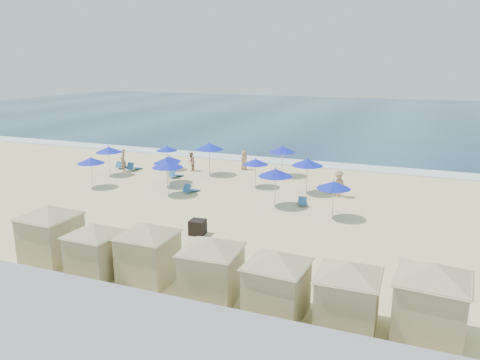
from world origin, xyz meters
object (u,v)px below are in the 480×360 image
at_px(umbrella_5, 169,159).
at_px(umbrella_7, 256,162).
at_px(cabana_1, 95,243).
at_px(cabana_5, 348,287).
at_px(umbrella_11, 334,185).
at_px(umbrella_9, 282,149).
at_px(beachgoer_3, 244,160).
at_px(umbrella_6, 167,164).
at_px(cabana_4, 277,275).
at_px(trash_bin, 198,227).
at_px(beachgoer_0, 123,160).
at_px(umbrella_0, 109,150).
at_px(cabana_0, 50,226).
at_px(beachgoer_1, 191,162).
at_px(umbrella_1, 91,160).
at_px(beachgoer_2, 338,184).
at_px(umbrella_3, 166,160).
at_px(umbrella_2, 167,148).
at_px(umbrella_10, 307,162).
at_px(cabana_3, 211,260).
at_px(cabana_2, 148,245).
at_px(umbrella_4, 209,147).
at_px(cabana_6, 432,292).
at_px(umbrella_8, 276,173).

bearing_deg(umbrella_5, umbrella_7, 10.47).
height_order(cabana_1, cabana_5, cabana_5).
bearing_deg(umbrella_5, umbrella_11, -15.87).
bearing_deg(umbrella_9, beachgoer_3, 166.33).
bearing_deg(umbrella_9, umbrella_6, -124.85).
bearing_deg(umbrella_9, cabana_4, -73.56).
relative_size(trash_bin, beachgoer_3, 0.49).
distance_m(umbrella_5, beachgoer_0, 5.76).
height_order(umbrella_0, umbrella_9, umbrella_9).
xyz_separation_m(cabana_0, beachgoer_1, (-2.56, 18.45, -0.90)).
relative_size(trash_bin, umbrella_1, 0.35).
height_order(cabana_0, cabana_4, cabana_0).
bearing_deg(beachgoer_2, cabana_4, -46.66).
xyz_separation_m(umbrella_3, umbrella_11, (12.66, -2.67, 0.08)).
distance_m(umbrella_2, umbrella_3, 5.48).
relative_size(trash_bin, beachgoer_1, 0.50).
bearing_deg(umbrella_10, cabana_1, -107.74).
distance_m(cabana_1, cabana_3, 5.39).
height_order(cabana_2, umbrella_3, cabana_2).
bearing_deg(umbrella_11, umbrella_4, 148.00).
bearing_deg(cabana_6, umbrella_5, 141.21).
height_order(umbrella_0, umbrella_7, umbrella_0).
xyz_separation_m(trash_bin, cabana_4, (6.33, -6.18, 1.16)).
distance_m(umbrella_6, beachgoer_0, 8.52).
bearing_deg(cabana_6, umbrella_0, 148.02).
distance_m(umbrella_4, beachgoer_0, 7.45).
relative_size(umbrella_3, umbrella_4, 0.84).
relative_size(umbrella_7, beachgoer_3, 1.33).
height_order(umbrella_6, beachgoer_3, umbrella_6).
bearing_deg(cabana_0, umbrella_5, 98.99).
xyz_separation_m(umbrella_3, beachgoer_3, (3.27, 7.08, -1.11)).
xyz_separation_m(umbrella_3, beachgoer_0, (-5.80, 2.74, -0.98)).
xyz_separation_m(umbrella_0, umbrella_5, (5.69, -0.26, -0.27)).
xyz_separation_m(cabana_3, umbrella_11, (2.45, 11.26, 0.42)).
distance_m(cabana_3, beachgoer_1, 21.80).
distance_m(umbrella_0, beachgoer_0, 1.85).
relative_size(trash_bin, umbrella_5, 0.38).
height_order(cabana_4, beachgoer_3, cabana_4).
distance_m(cabana_1, umbrella_11, 13.80).
bearing_deg(umbrella_8, cabana_4, -71.96).
bearing_deg(cabana_0, umbrella_3, 98.12).
relative_size(cabana_5, umbrella_3, 1.95).
bearing_deg(umbrella_11, umbrella_9, 123.08).
relative_size(cabana_5, umbrella_4, 1.63).
bearing_deg(beachgoer_1, umbrella_7, 51.31).
relative_size(trash_bin, umbrella_11, 0.34).
distance_m(umbrella_2, umbrella_6, 7.76).
xyz_separation_m(cabana_0, umbrella_3, (-1.92, 13.48, 0.23)).
xyz_separation_m(cabana_1, umbrella_10, (5.12, 16.01, 0.69)).
distance_m(umbrella_10, beachgoer_1, 11.08).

